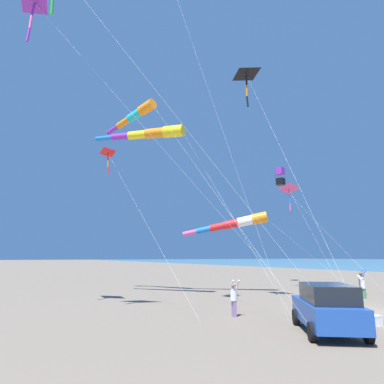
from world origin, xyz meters
name	(u,v)px	position (x,y,z in m)	size (l,w,h in m)	color
ground_plane	(363,311)	(0.00, 0.00, 0.00)	(600.00, 600.00, 0.00)	#756654
parked_car	(327,308)	(-6.08, -2.89, 0.95)	(3.95, 4.60, 1.85)	#1E479E
cooler_box	(374,320)	(-3.13, -2.74, 0.21)	(0.62, 0.42, 0.42)	white
person_adult_flyer	(361,281)	(6.70, 4.80, 1.03)	(0.62, 0.50, 1.90)	#B72833
person_child_green_jacket	(349,298)	(-0.84, 0.17, 0.72)	(0.38, 0.45, 1.32)	#B72833
person_child_grey_jacket	(234,296)	(-7.18, 1.80, 0.96)	(0.47, 0.58, 1.77)	#8E6B9E
person_bystander_far	(363,286)	(5.00, 3.50, 0.88)	(0.48, 0.55, 1.61)	#3D7F51
kite_delta_white_trailing	(247,75)	(-3.59, 4.80, 15.50)	(2.74, 10.07, 15.84)	black
kite_windsock_long_streamer_left	(150,134)	(-8.40, 10.98, 12.33)	(6.75, 14.87, 12.74)	yellow
kite_windsock_long_streamer_right	(236,223)	(-0.48, 10.96, 5.68)	(9.80, 9.97, 6.62)	orange
kite_delta_purple_drifting	(35,3)	(-17.20, 7.65, 18.04)	(13.74, 9.62, 18.55)	purple
kite_box_blue_topmost	(280,176)	(9.68, 16.17, 12.05)	(2.65, 13.38, 13.09)	purple
kite_delta_orange_high_right	(108,153)	(-10.15, 17.05, 12.20)	(1.69, 16.29, 12.65)	red
kite_delta_green_low_center	(289,189)	(5.63, 10.79, 9.21)	(2.03, 7.00, 9.70)	#EF4C93
kite_windsock_yellow_midlevel	(136,115)	(-8.87, 13.21, 14.71)	(3.42, 20.02, 15.59)	orange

